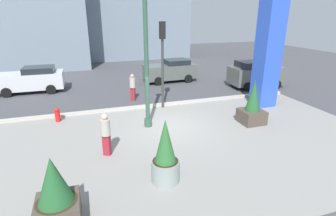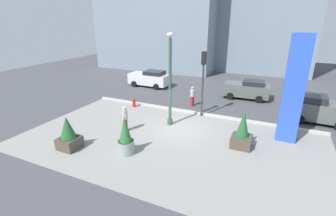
% 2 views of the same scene
% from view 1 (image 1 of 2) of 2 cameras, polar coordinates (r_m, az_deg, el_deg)
% --- Properties ---
extents(ground_plane, '(60.00, 60.00, 0.00)m').
position_cam_1_polar(ground_plane, '(16.60, -4.09, 1.20)').
color(ground_plane, '#47474C').
extents(plaza_pavement, '(18.00, 10.00, 0.02)m').
position_cam_1_polar(plaza_pavement, '(11.31, 3.43, -7.97)').
color(plaza_pavement, gray).
rests_on(plaza_pavement, ground_plane).
extents(curb_strip, '(18.00, 0.24, 0.16)m').
position_cam_1_polar(curb_strip, '(15.77, -3.32, 0.51)').
color(curb_strip, '#B7B2A8').
rests_on(curb_strip, ground_plane).
extents(lamp_post, '(0.44, 0.44, 6.17)m').
position_cam_1_polar(lamp_post, '(12.26, -4.60, 9.07)').
color(lamp_post, '#335642').
rests_on(lamp_post, ground_plane).
extents(art_pillar_blue, '(1.12, 1.12, 6.27)m').
position_cam_1_polar(art_pillar_blue, '(16.43, 20.57, 11.07)').
color(art_pillar_blue, blue).
rests_on(art_pillar_blue, ground_plane).
extents(potted_plant_by_pillar, '(1.13, 1.13, 2.22)m').
position_cam_1_polar(potted_plant_by_pillar, '(13.85, 17.56, 0.29)').
color(potted_plant_by_pillar, '#4C4238').
rests_on(potted_plant_by_pillar, ground_plane).
extents(potted_plant_near_right, '(0.92, 0.92, 2.19)m').
position_cam_1_polar(potted_plant_near_right, '(8.65, -0.57, -10.19)').
color(potted_plant_near_right, gray).
rests_on(potted_plant_near_right, ground_plane).
extents(potted_plant_curbside, '(1.11, 1.11, 1.94)m').
position_cam_1_polar(potted_plant_curbside, '(7.70, -22.83, -16.68)').
color(potted_plant_curbside, '#4C4238').
rests_on(potted_plant_curbside, ground_plane).
extents(fire_hydrant, '(0.36, 0.26, 0.75)m').
position_cam_1_polar(fire_hydrant, '(14.65, -22.50, -1.33)').
color(fire_hydrant, red).
rests_on(fire_hydrant, ground_plane).
extents(traffic_light_far_side, '(0.28, 0.42, 4.81)m').
position_cam_1_polar(traffic_light_far_side, '(14.94, -1.20, 11.88)').
color(traffic_light_far_side, '#333833').
rests_on(traffic_light_far_side, ground_plane).
extents(car_intersection, '(4.39, 2.08, 1.75)m').
position_cam_1_polar(car_intersection, '(20.85, -27.14, 5.42)').
color(car_intersection, silver).
rests_on(car_intersection, ground_plane).
extents(car_curb_west, '(4.10, 2.13, 1.74)m').
position_cam_1_polar(car_curb_west, '(21.61, 0.51, 8.01)').
color(car_curb_west, '#565B56').
rests_on(car_curb_west, ground_plane).
extents(car_curb_east, '(3.90, 2.26, 1.94)m').
position_cam_1_polar(car_curb_east, '(20.94, 18.08, 6.90)').
color(car_curb_east, '#565B56').
rests_on(car_curb_east, ground_plane).
extents(pedestrian_by_curb, '(0.48, 0.48, 1.69)m').
position_cam_1_polar(pedestrian_by_curb, '(16.84, -7.56, 4.68)').
color(pedestrian_by_curb, maroon).
rests_on(pedestrian_by_curb, ground_plane).
extents(pedestrian_on_sidewalk, '(0.50, 0.50, 1.72)m').
position_cam_1_polar(pedestrian_on_sidewalk, '(10.44, -13.12, -5.10)').
color(pedestrian_on_sidewalk, maroon).
rests_on(pedestrian_on_sidewalk, ground_plane).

